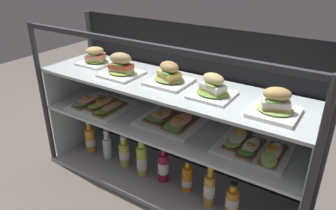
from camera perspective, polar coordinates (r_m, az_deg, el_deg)
The scene contains 23 objects.
ground_plane at distance 1.98m, azimuth 0.00°, elevation -14.06°, with size 6.00×6.00×0.02m, color #605950.
case_base_deck at distance 1.97m, azimuth 0.00°, elevation -13.49°, with size 1.56×0.45×0.03m, color #9A99A2.
case_frame at distance 1.82m, azimuth 2.50°, elevation 0.80°, with size 1.56×0.45×0.91m.
riser_lower_tier at distance 1.85m, azimuth 0.00°, elevation -8.81°, with size 1.50×0.39×0.36m.
shelf_lower_glass at distance 1.75m, azimuth 0.00°, elevation -3.78°, with size 1.51×0.41×0.02m, color silver.
riser_upper_tier at distance 1.70m, azimuth 0.00°, elevation -0.24°, with size 1.50×0.39×0.22m.
shelf_upper_glass at distance 1.65m, azimuth 0.00°, elevation 3.53°, with size 1.51×0.41×0.02m, color silver.
plated_roll_sandwich_right_of_center at distance 1.99m, azimuth -12.78°, elevation 8.23°, with size 0.18×0.18×0.10m.
plated_roll_sandwich_mid_left at distance 1.77m, azimuth -8.34°, elevation 6.65°, with size 0.20×0.20×0.13m.
plated_roll_sandwich_near_left_corner at distance 1.64m, azimuth 0.32°, elevation 5.16°, with size 0.21×0.21×0.12m.
plated_roll_sandwich_center at distance 1.50m, azimuth 7.98°, elevation 2.93°, with size 0.19×0.19×0.11m.
plated_roll_sandwich_near_right_corner at distance 1.39m, azimuth 18.56°, elevation -0.04°, with size 0.19×0.19×0.12m.
open_sandwich_tray_right_of_center at distance 1.97m, azimuth -12.00°, elevation -0.03°, with size 0.34×0.30×0.06m.
open_sandwich_tray_far_left at distance 1.76m, azimuth 0.47°, elevation -2.74°, with size 0.34×0.30×0.06m.
open_sandwich_tray_near_right_corner at distance 1.58m, azimuth 14.90°, elevation -7.30°, with size 0.34×0.30×0.06m.
juice_bottle_front_second at distance 2.22m, azimuth -13.65°, elevation -5.98°, with size 0.07×0.07×0.23m.
juice_bottle_back_left at distance 2.14m, azimuth -10.73°, elevation -7.43°, with size 0.06×0.06×0.20m.
juice_bottle_back_right at distance 2.05m, azimuth -7.77°, elevation -8.47°, with size 0.07×0.07×0.21m.
juice_bottle_front_middle at distance 1.96m, azimuth -4.65°, elevation -9.66°, with size 0.06×0.06×0.25m.
juice_bottle_back_center at distance 1.90m, azimuth -0.83°, elevation -10.95°, with size 0.06×0.06×0.23m.
juice_bottle_front_left_end at distance 1.85m, azimuth 3.44°, elevation -12.91°, with size 0.06×0.06×0.20m.
juice_bottle_tucked_behind at distance 1.76m, azimuth 7.37°, elevation -14.61°, with size 0.06×0.06×0.24m.
juice_bottle_front_right_end at distance 1.73m, azimuth 11.35°, elevation -16.39°, with size 0.07×0.07×0.19m.
Camera 1 is at (0.84, -1.28, 1.25)m, focal length 34.27 mm.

